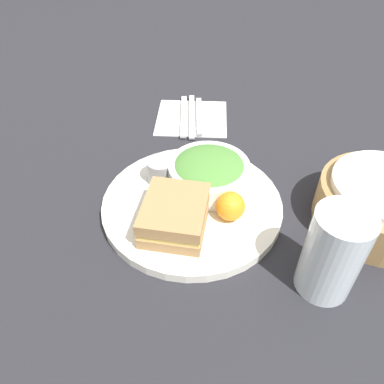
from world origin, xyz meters
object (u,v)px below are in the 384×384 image
(bread_basket, at_px, (380,203))
(dressing_cup, at_px, (161,171))
(fork, at_px, (184,116))
(knife, at_px, (192,116))
(plate, at_px, (192,205))
(sandwich, at_px, (175,215))
(spoon, at_px, (200,116))
(salad_bowl, at_px, (209,172))
(drink_glass, at_px, (333,254))

(bread_basket, bearing_deg, dressing_cup, -100.06)
(fork, bearing_deg, knife, -90.00)
(dressing_cup, relative_size, bread_basket, 0.25)
(dressing_cup, bearing_deg, bread_basket, 79.94)
(dressing_cup, distance_m, bread_basket, 0.35)
(plate, xyz_separation_m, dressing_cup, (-0.05, -0.06, 0.03))
(dressing_cup, bearing_deg, sandwich, 17.65)
(sandwich, xyz_separation_m, spoon, (-0.34, 0.02, -0.03))
(plate, distance_m, fork, 0.28)
(salad_bowl, xyz_separation_m, spoon, (-0.24, -0.02, -0.04))
(fork, distance_m, knife, 0.02)
(sandwich, xyz_separation_m, salad_bowl, (-0.10, 0.05, 0.00))
(sandwich, distance_m, drink_glass, 0.22)
(spoon, bearing_deg, plate, 176.34)
(knife, bearing_deg, fork, 90.00)
(bread_basket, bearing_deg, spoon, -135.32)
(plate, relative_size, dressing_cup, 6.28)
(sandwich, relative_size, spoon, 0.79)
(knife, bearing_deg, plate, 180.00)
(plate, bearing_deg, salad_bowl, 149.79)
(drink_glass, height_order, spoon, drink_glass)
(drink_glass, bearing_deg, bread_basket, 139.82)
(sandwich, bearing_deg, bread_basket, 98.07)
(plate, relative_size, fork, 1.76)
(salad_bowl, distance_m, bread_basket, 0.27)
(fork, xyz_separation_m, knife, (-0.00, 0.02, 0.00))
(drink_glass, distance_m, spoon, 0.46)
(salad_bowl, distance_m, fork, 0.25)
(plate, distance_m, dressing_cup, 0.08)
(salad_bowl, height_order, fork, salad_bowl)
(salad_bowl, xyz_separation_m, fork, (-0.24, -0.06, -0.04))
(drink_glass, distance_m, knife, 0.47)
(knife, bearing_deg, salad_bowl, -173.19)
(plate, height_order, spoon, plate)
(salad_bowl, bearing_deg, plate, -30.21)
(salad_bowl, relative_size, dressing_cup, 2.91)
(sandwich, bearing_deg, salad_bowl, 154.25)
(salad_bowl, relative_size, knife, 0.77)
(drink_glass, xyz_separation_m, fork, (-0.42, -0.22, -0.06))
(salad_bowl, distance_m, spoon, 0.24)
(bread_basket, bearing_deg, salad_bowl, -101.84)
(sandwich, distance_m, salad_bowl, 0.11)
(bread_basket, bearing_deg, sandwich, -81.93)
(knife, height_order, spoon, same)
(drink_glass, height_order, fork, drink_glass)
(dressing_cup, xyz_separation_m, knife, (-0.23, 0.04, -0.03))
(plate, xyz_separation_m, spoon, (-0.28, 0.00, -0.00))
(plate, relative_size, knife, 1.67)
(plate, relative_size, spoon, 1.95)
(sandwich, height_order, knife, sandwich)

